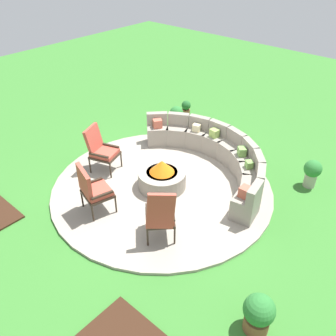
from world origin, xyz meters
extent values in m
plane|color=#387A2D|center=(0.00, 0.00, 0.00)|extent=(24.00, 24.00, 0.00)
cylinder|color=#9E9384|center=(0.00, 0.00, 0.03)|extent=(4.89, 4.89, 0.06)
cylinder|color=gray|center=(0.00, 0.00, 0.26)|extent=(1.06, 1.06, 0.39)
cylinder|color=black|center=(0.00, 0.00, 0.42)|extent=(0.69, 0.69, 0.06)
cone|color=orange|center=(0.00, 0.00, 0.59)|extent=(0.55, 0.55, 0.28)
cube|color=gray|center=(1.90, 0.35, 0.31)|extent=(0.54, 0.61, 0.50)
cube|color=gray|center=(2.04, 0.37, 0.72)|extent=(0.25, 0.56, 0.32)
cube|color=gray|center=(1.74, 0.85, 0.31)|extent=(0.64, 0.68, 0.50)
cube|color=gray|center=(1.87, 0.91, 0.72)|extent=(0.38, 0.55, 0.32)
cube|color=gray|center=(1.44, 1.28, 0.31)|extent=(0.69, 0.70, 0.50)
cube|color=gray|center=(1.55, 1.38, 0.72)|extent=(0.48, 0.51, 0.32)
cube|color=gray|center=(1.04, 1.63, 0.31)|extent=(0.70, 0.67, 0.50)
cube|color=gray|center=(1.12, 1.75, 0.72)|extent=(0.54, 0.43, 0.32)
cube|color=gray|center=(0.56, 1.85, 0.31)|extent=(0.65, 0.59, 0.50)
cube|color=gray|center=(0.61, 1.99, 0.72)|extent=(0.56, 0.31, 0.32)
cube|color=gray|center=(0.04, 1.93, 0.31)|extent=(0.55, 0.46, 0.50)
cube|color=gray|center=(0.05, 2.08, 0.72)|extent=(0.54, 0.17, 0.32)
cube|color=gray|center=(-0.48, 1.87, 0.31)|extent=(0.63, 0.57, 0.50)
cube|color=gray|center=(-0.52, 2.01, 0.72)|extent=(0.56, 0.29, 0.32)
cube|color=gray|center=(-0.97, 1.67, 0.31)|extent=(0.69, 0.66, 0.50)
cube|color=gray|center=(-1.04, 1.80, 0.72)|extent=(0.55, 0.41, 0.32)
cube|color=gray|center=(-1.38, 1.35, 0.31)|extent=(0.70, 0.70, 0.50)
cube|color=gray|center=(-1.49, 1.45, 0.72)|extent=(0.49, 0.50, 0.32)
cube|color=#93B756|center=(0.04, 1.88, 0.66)|extent=(0.23, 0.20, 0.20)
cube|color=#BC5B47|center=(1.85, 0.34, 0.66)|extent=(0.19, 0.22, 0.21)
cube|color=#70A34C|center=(1.41, 1.25, 0.64)|extent=(0.21, 0.21, 0.16)
cube|color=#70A34C|center=(1.02, 1.58, 0.65)|extent=(0.26, 0.25, 0.19)
cube|color=#BC5B47|center=(-1.35, 1.31, 0.67)|extent=(0.28, 0.29, 0.22)
cube|color=beige|center=(-0.47, 1.82, 0.65)|extent=(0.22, 0.20, 0.18)
cylinder|color=#2D2319|center=(-1.27, -0.06, 0.25)|extent=(0.04, 0.04, 0.38)
cylinder|color=#2D2319|center=(-1.10, -0.54, 0.25)|extent=(0.04, 0.04, 0.38)
cylinder|color=#2D2319|center=(-1.79, -0.24, 0.25)|extent=(0.04, 0.04, 0.38)
cylinder|color=#2D2319|center=(-1.63, -0.72, 0.25)|extent=(0.04, 0.04, 0.38)
cube|color=#2D2319|center=(-1.45, -0.39, 0.47)|extent=(0.73, 0.70, 0.05)
cube|color=#B24738|center=(-1.45, -0.39, 0.54)|extent=(0.67, 0.65, 0.09)
cube|color=#B24738|center=(-1.69, -0.47, 0.82)|extent=(0.33, 0.57, 0.69)
cube|color=#2D2319|center=(-1.52, -0.16, 0.60)|extent=(0.49, 0.21, 0.04)
cube|color=#2D2319|center=(-1.37, -0.62, 0.60)|extent=(0.49, 0.21, 0.04)
cylinder|color=#2D2319|center=(-0.63, -1.12, 0.25)|extent=(0.04, 0.04, 0.38)
cylinder|color=#2D2319|center=(-0.11, -1.26, 0.25)|extent=(0.04, 0.04, 0.38)
cylinder|color=#2D2319|center=(-0.76, -1.60, 0.25)|extent=(0.04, 0.04, 0.38)
cylinder|color=#2D2319|center=(-0.24, -1.75, 0.25)|extent=(0.04, 0.04, 0.38)
cube|color=#2D2319|center=(-0.44, -1.43, 0.47)|extent=(0.70, 0.67, 0.05)
cube|color=#B24738|center=(-0.44, -1.43, 0.54)|extent=(0.64, 0.62, 0.09)
cube|color=#B24738|center=(-0.50, -1.65, 0.82)|extent=(0.62, 0.27, 0.74)
cube|color=#2D2319|center=(-0.69, -1.36, 0.60)|extent=(0.17, 0.45, 0.04)
cube|color=#2D2319|center=(-0.19, -1.50, 0.60)|extent=(0.17, 0.45, 0.04)
cylinder|color=#2D2319|center=(0.61, -1.12, 0.25)|extent=(0.04, 0.04, 0.38)
cylinder|color=#2D2319|center=(0.95, -0.77, 0.25)|extent=(0.04, 0.04, 0.38)
cylinder|color=#2D2319|center=(1.01, -1.50, 0.25)|extent=(0.04, 0.04, 0.38)
cylinder|color=#2D2319|center=(1.35, -1.15, 0.25)|extent=(0.04, 0.04, 0.38)
cube|color=#2D2319|center=(0.98, -1.13, 0.47)|extent=(0.79, 0.79, 0.05)
cube|color=#B24738|center=(0.98, -1.13, 0.54)|extent=(0.72, 0.72, 0.09)
cube|color=#B24738|center=(1.16, -1.31, 0.84)|extent=(0.40, 0.49, 0.74)
cube|color=#2D2319|center=(0.82, -1.30, 0.60)|extent=(0.39, 0.38, 0.04)
cube|color=#2D2319|center=(1.14, -0.96, 0.60)|extent=(0.39, 0.38, 0.04)
cylinder|color=#A89E8E|center=(2.43, 2.28, 0.16)|extent=(0.26, 0.26, 0.32)
sphere|color=#2D7A33|center=(2.43, 2.28, 0.47)|extent=(0.39, 0.39, 0.39)
cylinder|color=brown|center=(-1.61, 2.38, 0.16)|extent=(0.32, 0.32, 0.33)
sphere|color=#2D7A33|center=(-1.61, 2.38, 0.50)|extent=(0.39, 0.39, 0.39)
cylinder|color=brown|center=(-1.78, 3.03, 0.17)|extent=(0.24, 0.24, 0.33)
sphere|color=#236028|center=(-1.78, 3.03, 0.47)|extent=(0.27, 0.27, 0.27)
sphere|color=#DB337A|center=(-1.75, 3.03, 0.53)|extent=(0.11, 0.11, 0.11)
cylinder|color=brown|center=(3.31, -1.60, 0.12)|extent=(0.37, 0.37, 0.24)
sphere|color=#2D7A33|center=(3.31, -1.60, 0.45)|extent=(0.46, 0.46, 0.46)
camera|label=1|loc=(4.36, -4.74, 4.93)|focal=38.42mm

